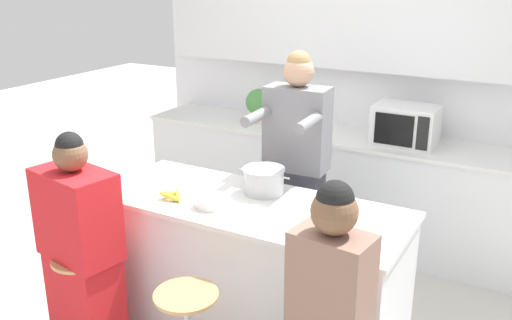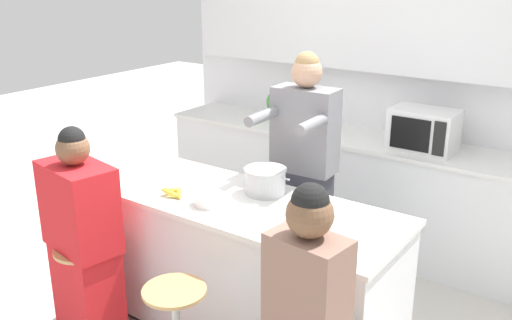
% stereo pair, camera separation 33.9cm
% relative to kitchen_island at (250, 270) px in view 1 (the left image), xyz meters
% --- Properties ---
extents(wall_back, '(3.95, 0.22, 2.70)m').
position_rel_kitchen_island_xyz_m(wall_back, '(0.00, 1.90, 1.07)').
color(wall_back, white).
rests_on(wall_back, ground_plane).
extents(back_counter, '(3.66, 0.61, 0.94)m').
position_rel_kitchen_island_xyz_m(back_counter, '(0.00, 1.61, 0.00)').
color(back_counter, silver).
rests_on(back_counter, ground_plane).
extents(kitchen_island, '(1.91, 0.76, 0.93)m').
position_rel_kitchen_island_xyz_m(kitchen_island, '(0.00, 0.00, 0.00)').
color(kitchen_island, black).
rests_on(kitchen_island, ground_plane).
extents(bar_stool_leftmost, '(0.38, 0.38, 0.67)m').
position_rel_kitchen_island_xyz_m(bar_stool_leftmost, '(-0.76, -0.65, -0.13)').
color(bar_stool_leftmost, tan).
rests_on(bar_stool_leftmost, ground_plane).
extents(person_cooking, '(0.46, 0.56, 1.75)m').
position_rel_kitchen_island_xyz_m(person_cooking, '(0.00, 0.64, 0.41)').
color(person_cooking, '#383842').
rests_on(person_cooking, ground_plane).
extents(person_wrapped_blanket, '(0.53, 0.37, 1.42)m').
position_rel_kitchen_island_xyz_m(person_wrapped_blanket, '(-0.77, -0.63, 0.20)').
color(person_wrapped_blanket, red).
rests_on(person_wrapped_blanket, ground_plane).
extents(cooking_pot, '(0.35, 0.27, 0.16)m').
position_rel_kitchen_island_xyz_m(cooking_pot, '(-0.01, 0.19, 0.54)').
color(cooking_pot, '#B7BABC').
rests_on(cooking_pot, kitchen_island).
extents(fruit_bowl, '(0.18, 0.18, 0.07)m').
position_rel_kitchen_island_xyz_m(fruit_bowl, '(-0.18, -0.16, 0.49)').
color(fruit_bowl, white).
rests_on(fruit_bowl, kitchen_island).
extents(coffee_cup_near, '(0.10, 0.07, 0.08)m').
position_rel_kitchen_island_xyz_m(coffee_cup_near, '(0.50, 0.03, 0.50)').
color(coffee_cup_near, white).
rests_on(coffee_cup_near, kitchen_island).
extents(banana_bunch, '(0.18, 0.13, 0.06)m').
position_rel_kitchen_island_xyz_m(banana_bunch, '(-0.44, -0.18, 0.48)').
color(banana_bunch, yellow).
rests_on(banana_bunch, kitchen_island).
extents(microwave, '(0.48, 0.33, 0.32)m').
position_rel_kitchen_island_xyz_m(microwave, '(0.49, 1.57, 0.63)').
color(microwave, white).
rests_on(microwave, back_counter).
extents(potted_plant, '(0.24, 0.24, 0.31)m').
position_rel_kitchen_island_xyz_m(potted_plant, '(-0.83, 1.61, 0.64)').
color(potted_plant, beige).
rests_on(potted_plant, back_counter).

